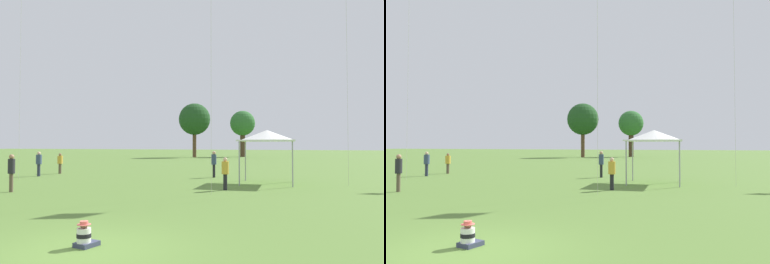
# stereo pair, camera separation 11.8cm
# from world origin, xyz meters

# --- Properties ---
(ground_plane) EXTENTS (300.00, 300.00, 0.00)m
(ground_plane) POSITION_xyz_m (0.00, 0.00, 0.00)
(ground_plane) COLOR #567A33
(seated_toddler) EXTENTS (0.46, 0.53, 0.57)m
(seated_toddler) POSITION_xyz_m (-0.22, 0.28, 0.23)
(seated_toddler) COLOR #383D56
(seated_toddler) RESTS_ON ground
(person_standing_0) EXTENTS (0.49, 0.49, 1.70)m
(person_standing_0) POSITION_xyz_m (-13.83, 14.60, 1.01)
(person_standing_0) COLOR #282D42
(person_standing_0) RESTS_ON ground
(person_standing_1) EXTENTS (0.42, 0.42, 1.76)m
(person_standing_1) POSITION_xyz_m (-2.05, 17.56, 1.06)
(person_standing_1) COLOR black
(person_standing_1) RESTS_ON ground
(person_standing_2) EXTENTS (0.50, 0.50, 1.54)m
(person_standing_2) POSITION_xyz_m (-13.95, 17.02, 0.90)
(person_standing_2) COLOR brown
(person_standing_2) RESTS_ON ground
(person_standing_4) EXTENTS (0.34, 0.34, 1.75)m
(person_standing_4) POSITION_xyz_m (-8.96, 7.16, 1.06)
(person_standing_4) COLOR brown
(person_standing_4) RESTS_ON ground
(person_standing_5) EXTENTS (0.48, 0.48, 1.58)m
(person_standing_5) POSITION_xyz_m (0.30, 11.02, 0.93)
(person_standing_5) COLOR black
(person_standing_5) RESTS_ON ground
(canopy_tent) EXTENTS (3.26, 3.26, 3.02)m
(canopy_tent) POSITION_xyz_m (1.84, 14.69, 2.69)
(canopy_tent) COLOR white
(canopy_tent) RESTS_ON ground
(distant_tree_0) EXTENTS (5.48, 5.48, 9.35)m
(distant_tree_0) POSITION_xyz_m (-15.65, 54.80, 6.56)
(distant_tree_0) COLOR brown
(distant_tree_0) RESTS_ON ground
(distant_tree_1) EXTENTS (4.48, 4.48, 8.28)m
(distant_tree_1) POSITION_xyz_m (-8.19, 59.81, 5.89)
(distant_tree_1) COLOR #473323
(distant_tree_1) RESTS_ON ground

